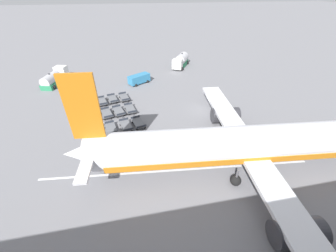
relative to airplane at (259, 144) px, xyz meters
name	(u,v)px	position (x,y,z in m)	size (l,w,h in m)	color
ground_plane	(206,110)	(-13.04, -1.17, -2.95)	(500.00, 500.00, 0.00)	gray
airplane	(259,144)	(0.00, 0.00, 0.00)	(33.99, 43.32, 11.82)	white
fuel_tanker_primary	(181,61)	(-36.43, 0.25, -1.57)	(7.44, 5.69, 3.26)	white
fuel_tanker_secondary	(54,79)	(-30.30, -29.32, -1.72)	(8.19, 4.70, 2.83)	white
service_van	(139,79)	(-27.08, -11.44, -1.90)	(4.02, 5.00, 1.92)	teal
baggage_dolly_row_near_col_a	(90,104)	(-18.48, -20.86, -2.48)	(3.77, 2.14, 0.92)	slate
baggage_dolly_row_near_col_b	(94,116)	(-14.03, -19.81, -2.48)	(3.77, 2.12, 0.92)	slate
baggage_dolly_row_near_col_c	(97,133)	(-9.26, -18.91, -2.48)	(3.77, 2.17, 0.92)	slate
baggage_dolly_row_near_col_d	(102,154)	(-4.68, -17.89, -2.48)	(3.78, 1.98, 0.92)	slate
baggage_dolly_row_mid_a_col_a	(102,102)	(-18.93, -18.80, -2.48)	(3.77, 2.14, 0.92)	slate
baggage_dolly_row_mid_a_col_b	(107,114)	(-14.46, -17.75, -2.48)	(3.77, 2.18, 0.92)	slate
baggage_dolly_row_mid_a_col_c	(111,129)	(-9.96, -16.96, -2.48)	(3.78, 1.99, 0.92)	slate
baggage_dolly_row_mid_a_col_d	(118,149)	(-5.24, -15.94, -2.48)	(3.78, 1.94, 0.92)	slate
baggage_dolly_row_mid_b_col_a	(113,99)	(-19.58, -16.92, -2.48)	(3.77, 2.13, 0.92)	slate
baggage_dolly_row_mid_b_col_b	(119,111)	(-14.81, -15.83, -2.48)	(3.76, 2.20, 0.92)	slate
baggage_dolly_row_mid_b_col_c	(126,126)	(-10.29, -14.78, -2.48)	(3.78, 2.03, 0.92)	slate
baggage_dolly_row_mid_b_col_d	(134,144)	(-5.69, -13.86, -2.48)	(3.77, 2.15, 0.92)	slate
baggage_dolly_row_far_col_a	(124,97)	(-19.82, -14.82, -2.48)	(3.77, 2.06, 0.92)	slate
baggage_dolly_row_far_col_b	(130,109)	(-15.23, -13.93, -2.48)	(3.78, 2.00, 0.92)	slate
baggage_dolly_row_far_col_c	(139,123)	(-10.66, -12.90, -2.48)	(3.77, 2.16, 0.92)	slate
baggage_dolly_row_far_col_d	(149,140)	(-6.22, -11.90, -2.48)	(3.78, 2.01, 0.92)	slate
stand_guidance_stripe	(178,170)	(-0.59, -9.16, -2.95)	(3.55, 31.10, 0.01)	white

